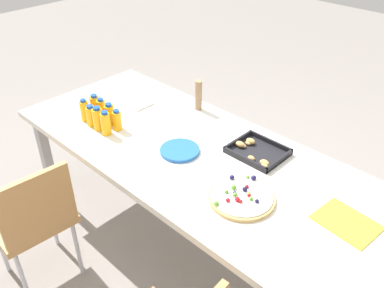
# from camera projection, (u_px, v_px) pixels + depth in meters

# --- Properties ---
(ground_plane) EXTENTS (12.00, 12.00, 0.00)m
(ground_plane) POSITION_uv_depth(u_px,v_px,m) (198.00, 246.00, 2.64)
(ground_plane) COLOR gray
(party_table) EXTENTS (2.34, 0.93, 0.73)m
(party_table) POSITION_uv_depth(u_px,v_px,m) (199.00, 162.00, 2.27)
(party_table) COLOR silver
(party_table) RESTS_ON ground_plane
(chair_near_left) EXTENTS (0.43, 0.43, 0.83)m
(chair_near_left) POSITION_uv_depth(u_px,v_px,m) (33.00, 217.00, 2.16)
(chair_near_left) COLOR #B7844C
(chair_near_left) RESTS_ON ground_plane
(juice_bottle_0) EXTENTS (0.05, 0.05, 0.14)m
(juice_bottle_0) POSITION_uv_depth(u_px,v_px,m) (85.00, 111.00, 2.50)
(juice_bottle_0) COLOR #FAAC14
(juice_bottle_0) RESTS_ON party_table
(juice_bottle_1) EXTENTS (0.06, 0.06, 0.13)m
(juice_bottle_1) POSITION_uv_depth(u_px,v_px,m) (91.00, 116.00, 2.46)
(juice_bottle_1) COLOR #F9AC14
(juice_bottle_1) RESTS_ON party_table
(juice_bottle_2) EXTENTS (0.06, 0.06, 0.15)m
(juice_bottle_2) POSITION_uv_depth(u_px,v_px,m) (98.00, 119.00, 2.42)
(juice_bottle_2) COLOR #F8AC14
(juice_bottle_2) RESTS_ON party_table
(juice_bottle_3) EXTENTS (0.06, 0.06, 0.15)m
(juice_bottle_3) POSITION_uv_depth(u_px,v_px,m) (106.00, 124.00, 2.37)
(juice_bottle_3) COLOR #FAAB14
(juice_bottle_3) RESTS_ON party_table
(juice_bottle_4) EXTENTS (0.06, 0.06, 0.15)m
(juice_bottle_4) POSITION_uv_depth(u_px,v_px,m) (95.00, 106.00, 2.55)
(juice_bottle_4) COLOR #F9AB14
(juice_bottle_4) RESTS_ON party_table
(juice_bottle_5) EXTENTS (0.05, 0.05, 0.15)m
(juice_bottle_5) POSITION_uv_depth(u_px,v_px,m) (102.00, 110.00, 2.50)
(juice_bottle_5) COLOR #F9AB14
(juice_bottle_5) RESTS_ON party_table
(juice_bottle_6) EXTENTS (0.06, 0.06, 0.14)m
(juice_bottle_6) POSITION_uv_depth(u_px,v_px,m) (110.00, 115.00, 2.46)
(juice_bottle_6) COLOR #FAAE14
(juice_bottle_6) RESTS_ON party_table
(juice_bottle_7) EXTENTS (0.05, 0.05, 0.13)m
(juice_bottle_7) POSITION_uv_depth(u_px,v_px,m) (117.00, 120.00, 2.42)
(juice_bottle_7) COLOR #FAAC14
(juice_bottle_7) RESTS_ON party_table
(fruit_pizza) EXTENTS (0.32, 0.32, 0.05)m
(fruit_pizza) POSITION_uv_depth(u_px,v_px,m) (242.00, 197.00, 1.92)
(fruit_pizza) COLOR tan
(fruit_pizza) RESTS_ON party_table
(snack_tray) EXTENTS (0.29, 0.25, 0.04)m
(snack_tray) POSITION_uv_depth(u_px,v_px,m) (256.00, 152.00, 2.23)
(snack_tray) COLOR black
(snack_tray) RESTS_ON party_table
(plate_stack) EXTENTS (0.22, 0.22, 0.02)m
(plate_stack) POSITION_uv_depth(u_px,v_px,m) (180.00, 150.00, 2.25)
(plate_stack) COLOR blue
(plate_stack) RESTS_ON party_table
(napkin_stack) EXTENTS (0.15, 0.15, 0.01)m
(napkin_stack) POSITION_uv_depth(u_px,v_px,m) (139.00, 103.00, 2.71)
(napkin_stack) COLOR white
(napkin_stack) RESTS_ON party_table
(cardboard_tube) EXTENTS (0.04, 0.04, 0.20)m
(cardboard_tube) POSITION_uv_depth(u_px,v_px,m) (198.00, 95.00, 2.61)
(cardboard_tube) COLOR #9E7A56
(cardboard_tube) RESTS_ON party_table
(paper_folder) EXTENTS (0.28, 0.23, 0.01)m
(paper_folder) POSITION_uv_depth(u_px,v_px,m) (346.00, 222.00, 1.80)
(paper_folder) COLOR yellow
(paper_folder) RESTS_ON party_table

